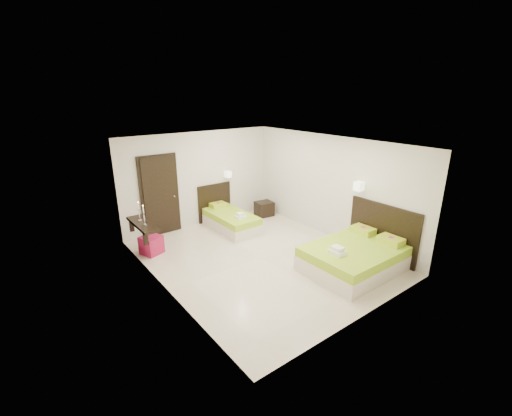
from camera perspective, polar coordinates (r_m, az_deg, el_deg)
floor at (r=7.92m, az=0.74°, el=-8.26°), size 5.50×5.50×0.00m
bed_single at (r=9.50m, az=-4.47°, el=-1.81°), size 1.05×1.75×1.45m
bed_double at (r=7.65m, az=16.31°, el=-7.59°), size 2.02×1.72×1.67m
nightstand at (r=10.42m, az=1.36°, el=-0.12°), size 0.54×0.49×0.44m
ottoman at (r=8.40m, az=-17.04°, el=-5.89°), size 0.54×0.54×0.42m
door at (r=9.19m, az=-15.70°, el=1.98°), size 1.02×0.15×2.14m
console_shelf at (r=8.00m, az=-18.42°, el=-2.59°), size 0.35×1.20×0.78m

